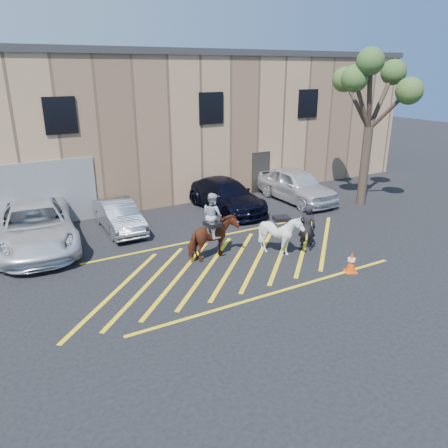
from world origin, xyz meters
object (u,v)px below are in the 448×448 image
tree (373,85)px  car_blue_suv (226,195)px  car_white_suv (296,185)px  mounted_bay (213,233)px  car_white_pickup (35,226)px  traffic_cone (351,262)px  handler (307,228)px  saddled_white (281,234)px  car_silver_sedan (119,216)px

tree → car_blue_suv: bearing=158.7°
car_white_suv → tree: size_ratio=0.67×
mounted_bay → car_blue_suv: bearing=55.5°
car_blue_suv → car_white_suv: car_white_suv is taller
car_white_pickup → traffic_cone: (8.77, -7.47, -0.47)m
car_white_pickup → handler: handler is taller
handler → mounted_bay: (-3.42, 0.99, 0.11)m
car_white_suv → car_white_pickup: bearing=180.0°
car_white_suv → saddled_white: car_white_suv is taller
car_white_pickup → mounted_bay: (5.28, -4.24, 0.15)m
car_blue_suv → mounted_bay: bearing=-127.3°
mounted_bay → traffic_cone: 4.80m
car_white_suv → tree: (2.50, -2.04, 4.86)m
car_white_suv → mounted_bay: 8.30m
car_white_pickup → car_white_suv: size_ratio=1.23×
car_white_suv → car_silver_sedan: bearing=178.4°
car_silver_sedan → saddled_white: (4.32, -5.39, 0.16)m
car_silver_sedan → tree: (11.62, -2.27, 5.07)m
car_blue_suv → handler: (0.17, -5.71, 0.15)m
car_blue_suv → handler: size_ratio=2.86×
traffic_cone → tree: bearing=41.8°
car_white_pickup → tree: 15.79m
car_white_suv → traffic_cone: size_ratio=6.66×
car_silver_sedan → car_white_suv: size_ratio=0.78×
car_white_suv → tree: tree is taller
car_silver_sedan → traffic_cone: car_silver_sedan is taller
car_white_pickup → car_silver_sedan: (3.27, 0.26, -0.21)m
car_silver_sedan → tree: 12.88m
car_white_pickup → mounted_bay: size_ratio=2.46×
car_white_pickup → car_blue_suv: size_ratio=1.19×
mounted_bay → tree: 10.93m
car_silver_sedan → car_blue_suv: size_ratio=0.76×
handler → car_white_pickup: bearing=7.9°
car_blue_suv → car_white_suv: (3.86, -0.44, 0.10)m
car_white_suv → traffic_cone: car_white_suv is taller
saddled_white → traffic_cone: size_ratio=2.32×
handler → traffic_cone: size_ratio=2.40×
tree → saddled_white: bearing=-156.8°
car_white_pickup → handler: (8.70, -5.23, 0.05)m
car_white_pickup → traffic_cone: 11.53m
mounted_bay → saddled_white: size_ratio=1.43×
car_silver_sedan → traffic_cone: (5.50, -7.73, -0.26)m
handler → mounted_bay: 3.56m
car_white_suv → mounted_bay: size_ratio=2.00×
car_white_suv → handler: (-3.69, -5.27, 0.05)m
car_blue_suv → saddled_white: size_ratio=2.95×
car_blue_suv → traffic_cone: bearing=-91.0°
car_white_suv → tree: bearing=-39.3°
car_white_pickup → mounted_bay: mounted_bay is taller
car_silver_sedan → saddled_white: size_ratio=2.24×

